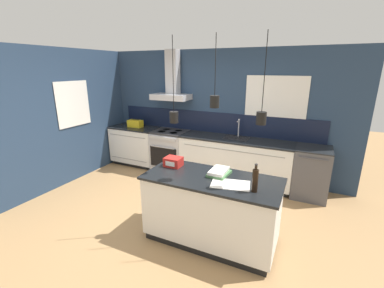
{
  "coord_description": "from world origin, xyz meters",
  "views": [
    {
      "loc": [
        1.91,
        -3.02,
        2.24
      ],
      "look_at": [
        0.2,
        0.57,
        1.05
      ],
      "focal_mm": 24.0,
      "sensor_mm": 36.0,
      "label": 1
    }
  ],
  "objects_px": {
    "book_stack": "(219,172)",
    "bottle_on_island": "(255,180)",
    "oven_range": "(170,151)",
    "dishwasher": "(311,172)",
    "yellow_toolbox": "(135,123)",
    "red_supply_box": "(173,162)"
  },
  "relations": [
    {
      "from": "book_stack",
      "to": "bottle_on_island",
      "type": "bearing_deg",
      "value": -28.02
    },
    {
      "from": "oven_range",
      "to": "book_stack",
      "type": "bearing_deg",
      "value": -45.34
    },
    {
      "from": "dishwasher",
      "to": "book_stack",
      "type": "height_order",
      "value": "book_stack"
    },
    {
      "from": "oven_range",
      "to": "dishwasher",
      "type": "height_order",
      "value": "same"
    },
    {
      "from": "bottle_on_island",
      "to": "book_stack",
      "type": "bearing_deg",
      "value": 151.98
    },
    {
      "from": "oven_range",
      "to": "yellow_toolbox",
      "type": "relative_size",
      "value": 2.68
    },
    {
      "from": "book_stack",
      "to": "red_supply_box",
      "type": "height_order",
      "value": "red_supply_box"
    },
    {
      "from": "yellow_toolbox",
      "to": "bottle_on_island",
      "type": "bearing_deg",
      "value": -32.77
    },
    {
      "from": "bottle_on_island",
      "to": "red_supply_box",
      "type": "distance_m",
      "value": 1.23
    },
    {
      "from": "bottle_on_island",
      "to": "book_stack",
      "type": "xyz_separation_m",
      "value": [
        -0.51,
        0.27,
        -0.1
      ]
    },
    {
      "from": "red_supply_box",
      "to": "yellow_toolbox",
      "type": "relative_size",
      "value": 0.69
    },
    {
      "from": "oven_range",
      "to": "red_supply_box",
      "type": "distance_m",
      "value": 2.15
    },
    {
      "from": "bottle_on_island",
      "to": "yellow_toolbox",
      "type": "height_order",
      "value": "bottle_on_island"
    },
    {
      "from": "dishwasher",
      "to": "red_supply_box",
      "type": "xyz_separation_m",
      "value": [
        -1.78,
        -1.78,
        0.52
      ]
    },
    {
      "from": "oven_range",
      "to": "red_supply_box",
      "type": "xyz_separation_m",
      "value": [
        1.09,
        -1.78,
        0.52
      ]
    },
    {
      "from": "oven_range",
      "to": "red_supply_box",
      "type": "height_order",
      "value": "red_supply_box"
    },
    {
      "from": "red_supply_box",
      "to": "yellow_toolbox",
      "type": "distance_m",
      "value": 2.69
    },
    {
      "from": "oven_range",
      "to": "yellow_toolbox",
      "type": "bearing_deg",
      "value": 179.73
    },
    {
      "from": "dishwasher",
      "to": "book_stack",
      "type": "distance_m",
      "value": 2.16
    },
    {
      "from": "yellow_toolbox",
      "to": "dishwasher",
      "type": "bearing_deg",
      "value": -0.0
    },
    {
      "from": "yellow_toolbox",
      "to": "oven_range",
      "type": "bearing_deg",
      "value": -0.27
    },
    {
      "from": "red_supply_box",
      "to": "yellow_toolbox",
      "type": "bearing_deg",
      "value": 138.59
    }
  ]
}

